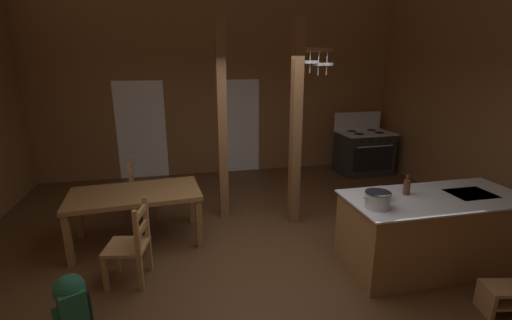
# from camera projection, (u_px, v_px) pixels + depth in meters

# --- Properties ---
(ground_plane) EXTENTS (8.49, 8.63, 0.10)m
(ground_plane) POSITION_uv_depth(u_px,v_px,m) (267.00, 268.00, 4.37)
(ground_plane) COLOR #4C301C
(wall_back) EXTENTS (8.49, 0.14, 4.66)m
(wall_back) POSITION_uv_depth(u_px,v_px,m) (221.00, 66.00, 7.47)
(wall_back) COLOR brown
(wall_back) RESTS_ON ground_plane
(glazed_door_back_left) EXTENTS (1.00, 0.01, 2.05)m
(glazed_door_back_left) POSITION_uv_depth(u_px,v_px,m) (141.00, 130.00, 7.39)
(glazed_door_back_left) COLOR white
(glazed_door_back_left) RESTS_ON ground_plane
(glazed_panel_back_right) EXTENTS (0.84, 0.01, 2.05)m
(glazed_panel_back_right) POSITION_uv_depth(u_px,v_px,m) (240.00, 126.00, 7.83)
(glazed_panel_back_right) COLOR white
(glazed_panel_back_right) RESTS_ON ground_plane
(kitchen_island) EXTENTS (2.16, 0.97, 0.89)m
(kitchen_island) POSITION_uv_depth(u_px,v_px,m) (432.00, 231.00, 4.26)
(kitchen_island) COLOR brown
(kitchen_island) RESTS_ON ground_plane
(stove_range) EXTENTS (1.17, 0.86, 1.32)m
(stove_range) POSITION_uv_depth(u_px,v_px,m) (364.00, 152.00, 7.83)
(stove_range) COLOR #242424
(stove_range) RESTS_ON ground_plane
(support_post_with_pot_rack) EXTENTS (0.62, 0.25, 3.01)m
(support_post_with_pot_rack) POSITION_uv_depth(u_px,v_px,m) (298.00, 119.00, 5.10)
(support_post_with_pot_rack) COLOR brown
(support_post_with_pot_rack) RESTS_ON ground_plane
(support_post_center) EXTENTS (0.14, 0.14, 3.01)m
(support_post_center) POSITION_uv_depth(u_px,v_px,m) (222.00, 125.00, 5.33)
(support_post_center) COLOR brown
(support_post_center) RESTS_ON ground_plane
(step_stool) EXTENTS (0.41, 0.35, 0.30)m
(step_stool) POSITION_uv_depth(u_px,v_px,m) (502.00, 297.00, 3.48)
(step_stool) COLOR #9E7044
(step_stool) RESTS_ON ground_plane
(dining_table) EXTENTS (1.77, 1.03, 0.74)m
(dining_table) POSITION_uv_depth(u_px,v_px,m) (135.00, 198.00, 4.74)
(dining_table) COLOR brown
(dining_table) RESTS_ON ground_plane
(ladderback_chair_near_window) EXTENTS (0.46, 0.46, 0.95)m
(ladderback_chair_near_window) POSITION_uv_depth(u_px,v_px,m) (142.00, 190.00, 5.62)
(ladderback_chair_near_window) COLOR #9E7044
(ladderback_chair_near_window) RESTS_ON ground_plane
(ladderback_chair_by_post) EXTENTS (0.51, 0.51, 0.95)m
(ladderback_chair_by_post) POSITION_uv_depth(u_px,v_px,m) (131.00, 245.00, 3.93)
(ladderback_chair_by_post) COLOR #9E7044
(ladderback_chair_by_post) RESTS_ON ground_plane
(backpack) EXTENTS (0.37, 0.38, 0.60)m
(backpack) POSITION_uv_depth(u_px,v_px,m) (71.00, 303.00, 3.19)
(backpack) COLOR #1E5138
(backpack) RESTS_ON ground_plane
(stockpot_on_counter) EXTENTS (0.34, 0.28, 0.18)m
(stockpot_on_counter) POSITION_uv_depth(u_px,v_px,m) (377.00, 200.00, 3.81)
(stockpot_on_counter) COLOR #B7BABF
(stockpot_on_counter) RESTS_ON kitchen_island
(mixing_bowl_on_counter) EXTENTS (0.23, 0.23, 0.08)m
(mixing_bowl_on_counter) POSITION_uv_depth(u_px,v_px,m) (380.00, 195.00, 4.09)
(mixing_bowl_on_counter) COLOR slate
(mixing_bowl_on_counter) RESTS_ON kitchen_island
(bottle_tall_on_counter) EXTENTS (0.08, 0.08, 0.25)m
(bottle_tall_on_counter) POSITION_uv_depth(u_px,v_px,m) (407.00, 187.00, 4.18)
(bottle_tall_on_counter) COLOR #56331E
(bottle_tall_on_counter) RESTS_ON kitchen_island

